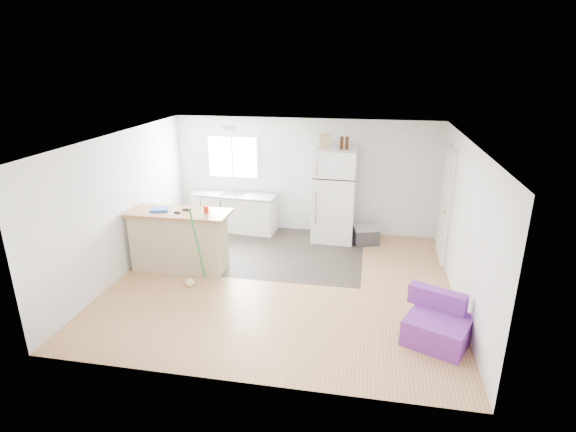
{
  "coord_description": "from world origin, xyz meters",
  "views": [
    {
      "loc": [
        1.31,
        -6.58,
        3.52
      ],
      "look_at": [
        -0.03,
        0.7,
        0.93
      ],
      "focal_mm": 28.0,
      "sensor_mm": 36.0,
      "label": 1
    }
  ],
  "objects_px": {
    "peninsula": "(179,240)",
    "mop": "(192,273)",
    "kitchen_cabinets": "(235,212)",
    "bottle_left": "(342,143)",
    "bottle_right": "(347,143)",
    "cooler": "(366,235)",
    "cardboard_box": "(325,141)",
    "refrigerator": "(335,195)",
    "red_cup": "(206,209)",
    "blue_tray": "(159,210)",
    "purple_seat": "(437,325)",
    "cleaner_jug": "(212,268)"
  },
  "relations": [
    {
      "from": "peninsula",
      "to": "red_cup",
      "type": "height_order",
      "value": "red_cup"
    },
    {
      "from": "kitchen_cabinets",
      "to": "cooler",
      "type": "relative_size",
      "value": 3.25
    },
    {
      "from": "bottle_left",
      "to": "blue_tray",
      "type": "bearing_deg",
      "value": -147.58
    },
    {
      "from": "bottle_right",
      "to": "kitchen_cabinets",
      "type": "bearing_deg",
      "value": 175.63
    },
    {
      "from": "purple_seat",
      "to": "bottle_left",
      "type": "distance_m",
      "value": 4.03
    },
    {
      "from": "purple_seat",
      "to": "bottle_left",
      "type": "relative_size",
      "value": 3.94
    },
    {
      "from": "cooler",
      "to": "cardboard_box",
      "type": "distance_m",
      "value": 2.04
    },
    {
      "from": "kitchen_cabinets",
      "to": "cardboard_box",
      "type": "distance_m",
      "value": 2.51
    },
    {
      "from": "peninsula",
      "to": "refrigerator",
      "type": "xyz_separation_m",
      "value": [
        2.53,
        1.9,
        0.4
      ]
    },
    {
      "from": "mop",
      "to": "refrigerator",
      "type": "bearing_deg",
      "value": 57.2
    },
    {
      "from": "kitchen_cabinets",
      "to": "blue_tray",
      "type": "bearing_deg",
      "value": -103.72
    },
    {
      "from": "kitchen_cabinets",
      "to": "cleaner_jug",
      "type": "bearing_deg",
      "value": -78.37
    },
    {
      "from": "refrigerator",
      "to": "red_cup",
      "type": "relative_size",
      "value": 15.64
    },
    {
      "from": "cardboard_box",
      "to": "purple_seat",
      "type": "bearing_deg",
      "value": -60.12
    },
    {
      "from": "red_cup",
      "to": "bottle_right",
      "type": "xyz_separation_m",
      "value": [
        2.21,
        1.82,
        0.87
      ]
    },
    {
      "from": "purple_seat",
      "to": "bottle_left",
      "type": "height_order",
      "value": "bottle_left"
    },
    {
      "from": "refrigerator",
      "to": "red_cup",
      "type": "distance_m",
      "value": 2.76
    },
    {
      "from": "cleaner_jug",
      "to": "mop",
      "type": "bearing_deg",
      "value": -120.8
    },
    {
      "from": "peninsula",
      "to": "mop",
      "type": "distance_m",
      "value": 0.77
    },
    {
      "from": "refrigerator",
      "to": "purple_seat",
      "type": "distance_m",
      "value": 3.78
    },
    {
      "from": "refrigerator",
      "to": "purple_seat",
      "type": "bearing_deg",
      "value": -61.19
    },
    {
      "from": "peninsula",
      "to": "bottle_left",
      "type": "bearing_deg",
      "value": 35.13
    },
    {
      "from": "cleaner_jug",
      "to": "blue_tray",
      "type": "xyz_separation_m",
      "value": [
        -0.95,
        0.16,
        0.95
      ]
    },
    {
      "from": "blue_tray",
      "to": "cardboard_box",
      "type": "xyz_separation_m",
      "value": [
        2.61,
        1.86,
        0.94
      ]
    },
    {
      "from": "cooler",
      "to": "mop",
      "type": "bearing_deg",
      "value": -157.77
    },
    {
      "from": "kitchen_cabinets",
      "to": "red_cup",
      "type": "height_order",
      "value": "red_cup"
    },
    {
      "from": "cleaner_jug",
      "to": "cardboard_box",
      "type": "bearing_deg",
      "value": 48.23
    },
    {
      "from": "kitchen_cabinets",
      "to": "bottle_right",
      "type": "relative_size",
      "value": 7.44
    },
    {
      "from": "kitchen_cabinets",
      "to": "cleaner_jug",
      "type": "xyz_separation_m",
      "value": [
        0.25,
        -2.2,
        -0.27
      ]
    },
    {
      "from": "purple_seat",
      "to": "cardboard_box",
      "type": "xyz_separation_m",
      "value": [
        -1.87,
        3.26,
        1.8
      ]
    },
    {
      "from": "red_cup",
      "to": "blue_tray",
      "type": "relative_size",
      "value": 0.4
    },
    {
      "from": "peninsula",
      "to": "cooler",
      "type": "distance_m",
      "value": 3.65
    },
    {
      "from": "peninsula",
      "to": "cleaner_jug",
      "type": "relative_size",
      "value": 5.46
    },
    {
      "from": "cleaner_jug",
      "to": "blue_tray",
      "type": "distance_m",
      "value": 1.35
    },
    {
      "from": "refrigerator",
      "to": "mop",
      "type": "xyz_separation_m",
      "value": [
        -2.1,
        -2.46,
        -0.71
      ]
    },
    {
      "from": "refrigerator",
      "to": "kitchen_cabinets",
      "type": "bearing_deg",
      "value": 179.19
    },
    {
      "from": "red_cup",
      "to": "bottle_left",
      "type": "height_order",
      "value": "bottle_left"
    },
    {
      "from": "peninsula",
      "to": "mop",
      "type": "xyz_separation_m",
      "value": [
        0.43,
        -0.56,
        -0.31
      ]
    },
    {
      "from": "bottle_left",
      "to": "bottle_right",
      "type": "height_order",
      "value": "same"
    },
    {
      "from": "peninsula",
      "to": "cardboard_box",
      "type": "height_order",
      "value": "cardboard_box"
    },
    {
      "from": "bottle_left",
      "to": "kitchen_cabinets",
      "type": "bearing_deg",
      "value": 175.53
    },
    {
      "from": "purple_seat",
      "to": "mop",
      "type": "relative_size",
      "value": 0.72
    },
    {
      "from": "peninsula",
      "to": "cleaner_jug",
      "type": "distance_m",
      "value": 0.77
    },
    {
      "from": "mop",
      "to": "kitchen_cabinets",
      "type": "bearing_deg",
      "value": 98.58
    },
    {
      "from": "red_cup",
      "to": "bottle_left",
      "type": "distance_m",
      "value": 2.92
    },
    {
      "from": "cardboard_box",
      "to": "blue_tray",
      "type": "bearing_deg",
      "value": -144.61
    },
    {
      "from": "mop",
      "to": "red_cup",
      "type": "height_order",
      "value": "mop"
    },
    {
      "from": "peninsula",
      "to": "blue_tray",
      "type": "distance_m",
      "value": 0.63
    },
    {
      "from": "refrigerator",
      "to": "peninsula",
      "type": "bearing_deg",
      "value": -140.59
    },
    {
      "from": "refrigerator",
      "to": "bottle_left",
      "type": "height_order",
      "value": "bottle_left"
    }
  ]
}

